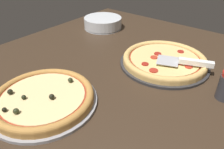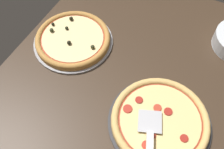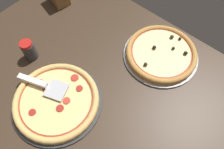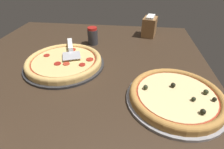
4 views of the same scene
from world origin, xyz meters
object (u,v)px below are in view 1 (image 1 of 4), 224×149
(pizza_back, at_px, (43,97))
(plate_stack, at_px, (103,23))
(pizza_front, at_px, (164,60))
(serving_spatula, at_px, (190,62))

(pizza_back, relative_size, plate_stack, 1.49)
(pizza_front, bearing_deg, plate_stack, -19.51)
(plate_stack, bearing_deg, serving_spatula, 163.75)
(pizza_front, relative_size, plate_stack, 1.60)
(serving_spatula, xyz_separation_m, plate_stack, (0.58, -0.17, -0.02))
(pizza_front, relative_size, pizza_back, 1.07)
(pizza_back, xyz_separation_m, plate_stack, (0.30, -0.64, 0.01))
(pizza_front, height_order, pizza_back, pizza_back)
(pizza_back, distance_m, plate_stack, 0.70)
(plate_stack, bearing_deg, pizza_back, 115.04)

